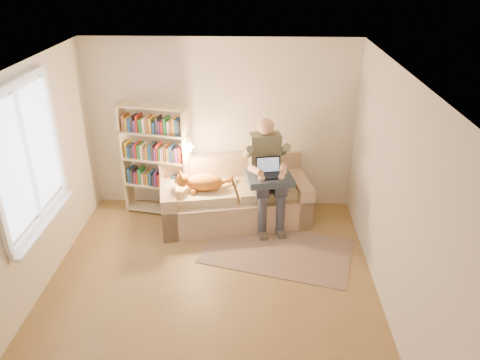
{
  "coord_description": "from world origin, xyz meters",
  "views": [
    {
      "loc": [
        0.52,
        -4.4,
        3.66
      ],
      "look_at": [
        0.33,
        1.0,
        1.01
      ],
      "focal_mm": 35.0,
      "sensor_mm": 36.0,
      "label": 1
    }
  ],
  "objects_px": {
    "sofa": "(234,199)",
    "bookshelf": "(156,155)",
    "cat": "(199,182)",
    "person": "(267,168)",
    "laptop": "(272,171)"
  },
  "relations": [
    {
      "from": "sofa",
      "to": "person",
      "type": "relative_size",
      "value": 1.46
    },
    {
      "from": "person",
      "to": "laptop",
      "type": "height_order",
      "value": "person"
    },
    {
      "from": "cat",
      "to": "person",
      "type": "bearing_deg",
      "value": -1.31
    },
    {
      "from": "sofa",
      "to": "cat",
      "type": "xyz_separation_m",
      "value": [
        -0.49,
        -0.24,
        0.38
      ]
    },
    {
      "from": "bookshelf",
      "to": "laptop",
      "type": "bearing_deg",
      "value": 0.14
    },
    {
      "from": "sofa",
      "to": "bookshelf",
      "type": "distance_m",
      "value": 1.33
    },
    {
      "from": "cat",
      "to": "bookshelf",
      "type": "height_order",
      "value": "bookshelf"
    },
    {
      "from": "sofa",
      "to": "person",
      "type": "bearing_deg",
      "value": -19.67
    },
    {
      "from": "bookshelf",
      "to": "person",
      "type": "bearing_deg",
      "value": 4.24
    },
    {
      "from": "sofa",
      "to": "laptop",
      "type": "distance_m",
      "value": 0.81
    },
    {
      "from": "person",
      "to": "bookshelf",
      "type": "distance_m",
      "value": 1.65
    },
    {
      "from": "sofa",
      "to": "person",
      "type": "distance_m",
      "value": 0.73
    },
    {
      "from": "laptop",
      "to": "bookshelf",
      "type": "bearing_deg",
      "value": 156.87
    },
    {
      "from": "bookshelf",
      "to": "sofa",
      "type": "bearing_deg",
      "value": 4.49
    },
    {
      "from": "sofa",
      "to": "cat",
      "type": "bearing_deg",
      "value": -165.28
    }
  ]
}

